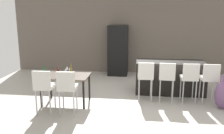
{
  "coord_description": "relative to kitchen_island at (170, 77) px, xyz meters",
  "views": [
    {
      "loc": [
        -0.09,
        -6.29,
        2.29
      ],
      "look_at": [
        -0.84,
        0.04,
        0.85
      ],
      "focal_mm": 38.8,
      "sensor_mm": 36.0,
      "label": 1
    }
  ],
  "objects": [
    {
      "name": "wine_glass_near",
      "position": [
        -2.67,
        -0.99,
        0.4
      ],
      "size": [
        0.07,
        0.07,
        0.17
      ],
      "color": "silver",
      "rests_on": "dining_table"
    },
    {
      "name": "potted_plant",
      "position": [
        1.06,
        1.9,
        -0.07
      ],
      "size": [
        0.45,
        0.45,
        0.65
      ],
      "color": "#38383D",
      "rests_on": "ground_plane"
    },
    {
      "name": "dining_chair_far",
      "position": [
        -2.46,
        -1.95,
        0.24
      ],
      "size": [
        0.42,
        0.42,
        1.05
      ],
      "color": "silver",
      "rests_on": "ground_plane"
    },
    {
      "name": "bar_chair_far",
      "position": [
        0.89,
        -0.8,
        0.24
      ],
      "size": [
        0.41,
        0.41,
        1.05
      ],
      "color": "silver",
      "rests_on": "ground_plane"
    },
    {
      "name": "wine_bottle_corner",
      "position": [
        -3.15,
        -1.53,
        0.4
      ],
      "size": [
        0.08,
        0.08,
        0.29
      ],
      "color": "#194723",
      "rests_on": "dining_table"
    },
    {
      "name": "floor_vase",
      "position": [
        1.14,
        -1.11,
        -0.1
      ],
      "size": [
        0.38,
        0.38,
        0.84
      ],
      "color": "#704C75",
      "rests_on": "ground_plane"
    },
    {
      "name": "refrigerator",
      "position": [
        -1.69,
        1.91,
        0.46
      ],
      "size": [
        0.72,
        0.68,
        1.84
      ],
      "primitive_type": "cube",
      "color": "black",
      "rests_on": "ground_plane"
    },
    {
      "name": "bar_chair_middle",
      "position": [
        -0.17,
        -0.8,
        0.24
      ],
      "size": [
        0.43,
        0.43,
        1.05
      ],
      "color": "silver",
      "rests_on": "ground_plane"
    },
    {
      "name": "kitchen_island",
      "position": [
        0.0,
        0.0,
        0.0
      ],
      "size": [
        1.94,
        0.83,
        0.92
      ],
      "primitive_type": "cube",
      "color": "black",
      "rests_on": "ground_plane"
    },
    {
      "name": "bar_chair_right",
      "position": [
        0.4,
        -0.8,
        0.24
      ],
      "size": [
        0.42,
        0.42,
        1.05
      ],
      "color": "silver",
      "rests_on": "ground_plane"
    },
    {
      "name": "wine_glass_middle",
      "position": [
        -2.77,
        -0.9,
        0.4
      ],
      "size": [
        0.07,
        0.07,
        0.17
      ],
      "color": "silver",
      "rests_on": "dining_table"
    },
    {
      "name": "wine_bottle_left",
      "position": [
        -2.83,
        -1.48,
        0.4
      ],
      "size": [
        0.08,
        0.08,
        0.29
      ],
      "color": "#471E19",
      "rests_on": "dining_table"
    },
    {
      "name": "back_wall",
      "position": [
        -0.77,
        2.35,
        0.99
      ],
      "size": [
        10.0,
        0.12,
        2.9
      ],
      "primitive_type": "cube",
      "color": "#665B51",
      "rests_on": "ground_plane"
    },
    {
      "name": "dining_chair_near",
      "position": [
        -2.99,
        -1.96,
        0.24
      ],
      "size": [
        0.4,
        0.4,
        1.05
      ],
      "color": "silver",
      "rests_on": "ground_plane"
    },
    {
      "name": "bar_chair_left",
      "position": [
        -0.71,
        -0.8,
        0.24
      ],
      "size": [
        0.41,
        0.41,
        1.05
      ],
      "color": "silver",
      "rests_on": "ground_plane"
    },
    {
      "name": "ground_plane",
      "position": [
        -0.77,
        -0.64,
        -0.46
      ],
      "size": [
        10.0,
        10.0,
        0.0
      ],
      "primitive_type": "plane",
      "color": "#ADA89E"
    },
    {
      "name": "wine_glass_right",
      "position": [
        -2.74,
        -1.16,
        0.4
      ],
      "size": [
        0.07,
        0.07,
        0.17
      ],
      "color": "silver",
      "rests_on": "dining_table"
    },
    {
      "name": "dining_table",
      "position": [
        -2.73,
        -1.2,
        0.2
      ],
      "size": [
        1.19,
        0.78,
        0.74
      ],
      "color": "#4C4238",
      "rests_on": "ground_plane"
    },
    {
      "name": "wine_bottle_far",
      "position": [
        -2.59,
        -1.16,
        0.39
      ],
      "size": [
        0.06,
        0.06,
        0.3
      ],
      "color": "brown",
      "rests_on": "dining_table"
    }
  ]
}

